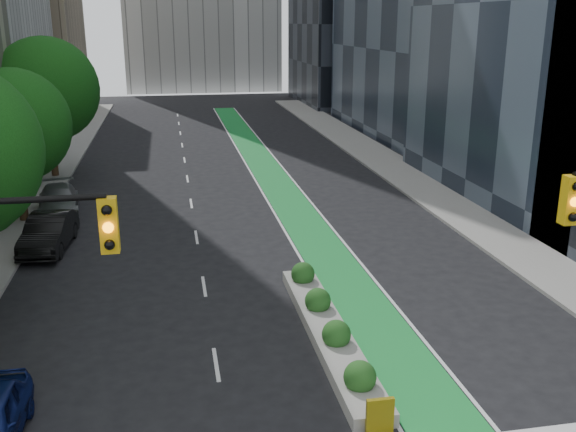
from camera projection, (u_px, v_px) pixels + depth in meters
name	position (u px, v px, depth m)	size (l,w,h in m)	color
sidewalk_left	(21.00, 206.00, 35.39)	(3.60, 90.00, 0.15)	gray
sidewalk_right	(424.00, 186.00, 39.54)	(3.60, 90.00, 0.15)	gray
bike_lane_paint	(271.00, 175.00, 42.72)	(2.20, 70.00, 0.01)	#198936
tree_midfar	(13.00, 126.00, 31.29)	(5.60, 5.60, 7.76)	black
tree_far	(46.00, 90.00, 40.48)	(6.60, 6.60, 9.00)	black
median_planter	(328.00, 327.00, 20.70)	(1.20, 10.26, 1.10)	gray
parked_car_left_mid	(49.00, 232.00, 28.66)	(1.68, 4.81, 1.59)	black
parked_car_left_far	(58.00, 200.00, 34.06)	(2.02, 4.98, 1.44)	slate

